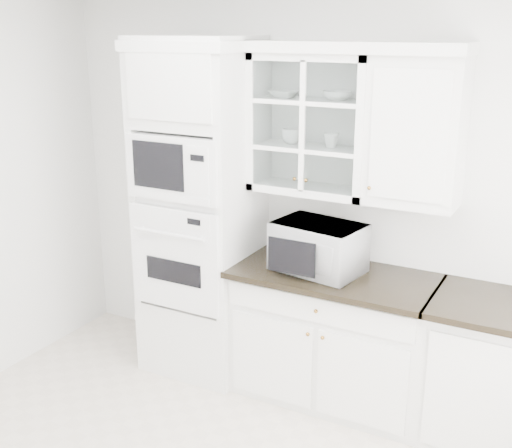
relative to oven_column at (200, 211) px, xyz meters
The scene contains 12 objects.
room_shell 1.37m from the oven_column, 52.79° to the right, with size 4.00×3.50×2.70m.
oven_column is the anchor object (origin of this frame).
base_cabinet_run 1.27m from the oven_column, ahead, with size 1.32×0.67×0.92m.
extra_base_cabinet 2.16m from the oven_column, ahead, with size 0.72×0.67×0.92m.
upper_cabinet_glass 1.03m from the oven_column, 12.10° to the left, with size 0.80×0.33×0.90m.
upper_cabinet_solid 1.60m from the oven_column, ahead, with size 0.55×0.33×0.90m, color white.
crown_molding 1.33m from the oven_column, 11.90° to the left, with size 2.14×0.38×0.07m, color white.
countertop_microwave 0.92m from the oven_column, ahead, with size 0.56×0.46×0.32m, color white.
bowl_a 1.03m from the oven_column, 17.41° to the left, with size 0.19×0.19×0.05m, color white.
bowl_b 1.27m from the oven_column, 11.18° to the left, with size 0.18×0.18×0.06m, color white.
cup_a 0.86m from the oven_column, 14.22° to the left, with size 0.13×0.13×0.10m, color white.
cup_b 1.08m from the oven_column, ahead, with size 0.10×0.10×0.09m, color white.
Camera 1 is at (1.67, -2.24, 2.45)m, focal length 45.00 mm.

